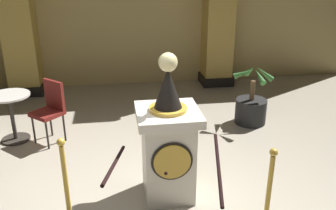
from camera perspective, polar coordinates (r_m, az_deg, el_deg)
name	(u,v)px	position (r m, az deg, el deg)	size (l,w,h in m)	color
pedestal_clock	(168,144)	(4.18, 0.01, -6.14)	(0.70, 0.70, 1.75)	silver
stanchion_near	(68,198)	(3.98, -15.48, -13.88)	(0.24, 0.24, 1.05)	gold
stanchion_far	(267,206)	(3.90, 15.29, -15.11)	(0.24, 0.24, 1.01)	gold
velvet_rope	(166,166)	(3.57, -0.32, -9.49)	(1.24, 1.21, 0.22)	black
column_left	(15,1)	(7.97, -22.88, 14.79)	(0.75, 0.75, 3.80)	black
potted_palm_right	(251,107)	(6.40, 12.90, -0.34)	(0.68, 0.68, 1.04)	black
cafe_table	(11,111)	(6.04, -23.39, -0.92)	(0.62, 0.62, 0.76)	#332D28
cafe_chair_red	(50,106)	(5.79, -17.99, -0.19)	(0.57, 0.57, 0.96)	black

